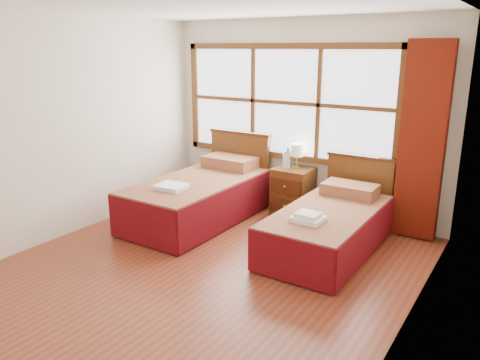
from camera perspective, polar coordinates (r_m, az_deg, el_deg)
The scene contains 15 objects.
floor at distance 4.95m, azimuth -4.55°, elevation -10.88°, with size 4.50×4.50×0.00m, color brown.
ceiling at distance 4.44m, azimuth -5.33°, elevation 20.67°, with size 4.50×4.50×0.00m, color white.
wall_back at distance 6.41m, azimuth 7.60°, elevation 7.46°, with size 4.00×4.00×0.00m, color silver.
wall_left at distance 5.94m, azimuth -20.42°, elevation 5.94°, with size 4.50×4.50×0.00m, color silver.
wall_right at distance 3.68m, azimuth 20.57°, elevation 0.27°, with size 4.50×4.50×0.00m, color silver.
window at distance 6.46m, azimuth 5.49°, elevation 9.38°, with size 3.16×0.06×1.56m.
curtain at distance 5.80m, azimuth 21.35°, elevation 4.32°, with size 0.50×0.16×2.30m, color #611609.
bed_left at distance 6.24m, azimuth -4.77°, elevation -1.95°, with size 1.08×2.10×1.05m.
bed_right at distance 5.39m, azimuth 10.87°, elevation -5.55°, with size 0.95×1.97×0.92m.
nightstand at distance 6.40m, azimuth 6.45°, elevation -1.45°, with size 0.49×0.49×0.66m.
towels_left at distance 5.76m, azimuth -8.39°, elevation -0.81°, with size 0.38×0.34×0.05m.
towels_right at distance 4.89m, azimuth 8.30°, elevation -4.55°, with size 0.32×0.28×0.09m.
lamp at distance 6.30m, azimuth 6.99°, elevation 3.53°, with size 0.17×0.17×0.33m.
bottle_near at distance 6.29m, azimuth 5.48°, elevation 2.35°, with size 0.06×0.06×0.22m.
bottle_far at distance 6.30m, azimuth 5.83°, elevation 2.60°, with size 0.07×0.07×0.28m.
Camera 1 is at (2.72, -3.48, 2.23)m, focal length 35.00 mm.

